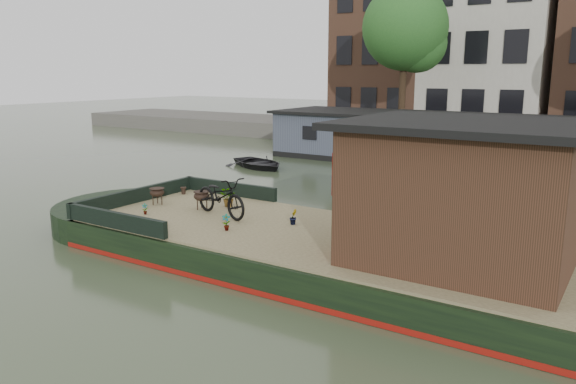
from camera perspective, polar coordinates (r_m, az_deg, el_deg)
The scene contains 19 objects.
ground at distance 11.29m, azimuth 5.98°, elevation -7.97°, with size 120.00×120.00×0.00m, color #2F3D26.
houseboat_hull at distance 11.83m, azimuth 0.23°, elevation -5.57°, with size 14.01×4.02×0.60m.
houseboat_deck at distance 11.10m, azimuth 6.05°, elevation -4.94°, with size 11.80×3.80×0.05m, color #9A8E5F.
bow_bulwark at distance 13.99m, azimuth -12.76°, elevation -0.74°, with size 3.00×4.00×0.35m.
cabin at distance 10.03m, azimuth 17.41°, elevation 0.11°, with size 4.00×3.50×2.42m.
bicycle at distance 12.79m, azimuth -6.82°, elevation -0.42°, with size 0.61×1.75×0.92m, color black.
potted_plant_a at distance 11.67m, azimuth -6.30°, elevation -3.07°, with size 0.18×0.12×0.35m, color brown.
potted_plant_b at distance 12.06m, azimuth 0.53°, elevation -2.54°, with size 0.18×0.15×0.33m, color brown.
potted_plant_c at distance 13.71m, azimuth -6.16°, elevation -0.61°, with size 0.38×0.33×0.42m, color maroon.
potted_plant_d at distance 12.75m, azimuth 7.17°, elevation -1.51°, with size 0.26×0.26×0.47m, color brown.
potted_plant_e at distance 13.31m, azimuth -14.34°, elevation -1.68°, with size 0.14×0.09×0.26m, color #9B452D.
brazier_front at distance 13.54m, azimuth -8.75°, elevation -0.82°, with size 0.40×0.40×0.43m, color black, non-canonical shape.
brazier_rear at distance 14.21m, azimuth -13.14°, elevation -0.43°, with size 0.39×0.39×0.42m, color black, non-canonical shape.
bollard_port at distance 15.30m, azimuth -10.58°, elevation 0.14°, with size 0.17×0.17×0.19m, color black.
bollard_stbd at distance 13.33m, azimuth -19.56°, elevation -2.17°, with size 0.16×0.16×0.18m, color black.
dinghy at distance 23.16m, azimuth -3.00°, elevation 3.27°, with size 2.13×2.98×0.62m, color black.
far_houseboat at distance 24.14m, azimuth 21.38°, elevation 4.40°, with size 20.40×4.40×2.11m.
quay at distance 30.55m, azimuth 23.84°, elevation 4.67°, with size 60.00×6.00×0.90m, color #47443F.
tree_left at distance 30.71m, azimuth 12.09°, elevation 15.65°, with size 4.40×4.40×7.40m.
Camera 1 is at (4.75, -9.49, 3.87)m, focal length 35.00 mm.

